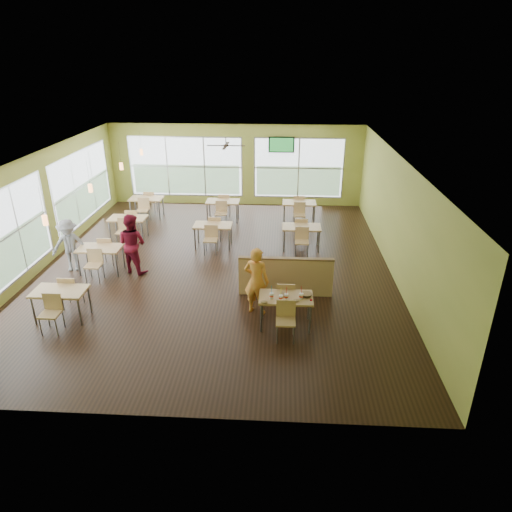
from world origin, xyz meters
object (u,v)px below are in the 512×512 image
main_table (286,301)px  man_plaid (256,281)px  half_wall_divider (286,276)px  food_basket (306,294)px

main_table → man_plaid: (-0.69, 0.54, 0.21)m
half_wall_divider → man_plaid: bearing=-127.2°
food_basket → half_wall_divider: bearing=108.1°
man_plaid → food_basket: (1.14, -0.47, -0.06)m
main_table → half_wall_divider: bearing=90.0°
main_table → food_basket: (0.45, 0.07, 0.15)m
man_plaid → food_basket: bearing=175.3°
half_wall_divider → food_basket: 1.48m
main_table → half_wall_divider: 1.45m
main_table → man_plaid: bearing=142.2°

